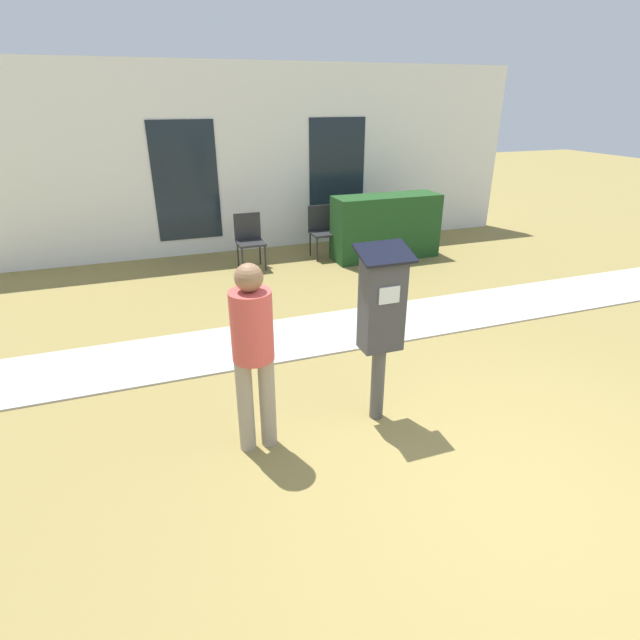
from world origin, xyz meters
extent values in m
plane|color=olive|center=(0.00, 0.00, 0.00)|extent=(40.00, 40.00, 0.00)
cube|color=#B7B2A8|center=(0.00, 2.98, 0.01)|extent=(12.00, 1.10, 0.02)
cube|color=white|center=(0.00, 7.03, 1.60)|extent=(10.00, 0.24, 3.20)
cube|color=#19232D|center=(-1.40, 6.90, 1.30)|extent=(1.10, 0.02, 2.00)
cube|color=#19232D|center=(1.40, 6.90, 1.30)|extent=(1.10, 0.02, 2.00)
cylinder|color=#4C4C4C|center=(-0.46, 1.20, 0.35)|extent=(0.12, 0.12, 0.70)
cube|color=#38383D|center=(-0.46, 1.20, 1.10)|extent=(0.34, 0.22, 0.80)
cube|color=silver|center=(-0.46, 1.08, 1.22)|extent=(0.18, 0.01, 0.14)
cube|color=black|center=(-0.46, 1.20, 1.53)|extent=(0.44, 0.31, 0.12)
cylinder|color=gray|center=(-1.65, 1.16, 0.41)|extent=(0.13, 0.13, 0.82)
cylinder|color=gray|center=(-1.47, 1.16, 0.41)|extent=(0.13, 0.13, 0.82)
cylinder|color=#D14C47|center=(-1.56, 1.16, 1.09)|extent=(0.32, 0.32, 0.55)
sphere|color=#8C6647|center=(-1.56, 1.16, 1.48)|extent=(0.21, 0.21, 0.21)
cylinder|color=#262628|center=(-0.76, 5.55, 0.21)|extent=(0.03, 0.03, 0.42)
cylinder|color=#262628|center=(-0.38, 5.55, 0.21)|extent=(0.03, 0.03, 0.42)
cylinder|color=#262628|center=(-0.76, 5.93, 0.21)|extent=(0.03, 0.03, 0.42)
cylinder|color=#262628|center=(-0.38, 5.93, 0.21)|extent=(0.03, 0.03, 0.42)
cube|color=#262628|center=(-0.57, 5.74, 0.44)|extent=(0.44, 0.44, 0.04)
cube|color=#262628|center=(-0.57, 5.94, 0.68)|extent=(0.44, 0.04, 0.44)
cylinder|color=#262628|center=(0.59, 5.73, 0.21)|extent=(0.03, 0.03, 0.42)
cylinder|color=#262628|center=(0.97, 5.73, 0.21)|extent=(0.03, 0.03, 0.42)
cylinder|color=#262628|center=(0.59, 6.11, 0.21)|extent=(0.03, 0.03, 0.42)
cylinder|color=#262628|center=(0.97, 6.11, 0.21)|extent=(0.03, 0.03, 0.42)
cube|color=#262628|center=(0.78, 5.92, 0.44)|extent=(0.44, 0.44, 0.04)
cube|color=#262628|center=(0.78, 6.12, 0.68)|extent=(0.44, 0.04, 0.44)
cylinder|color=#262628|center=(1.93, 5.73, 0.21)|extent=(0.03, 0.03, 0.42)
cylinder|color=#262628|center=(2.31, 5.73, 0.21)|extent=(0.03, 0.03, 0.42)
cylinder|color=#262628|center=(1.93, 6.11, 0.21)|extent=(0.03, 0.03, 0.42)
cylinder|color=#262628|center=(2.31, 6.11, 0.21)|extent=(0.03, 0.03, 0.42)
cube|color=#262628|center=(2.12, 5.92, 0.44)|extent=(0.44, 0.44, 0.04)
cube|color=#262628|center=(2.12, 6.12, 0.68)|extent=(0.44, 0.04, 0.44)
cube|color=#1E471E|center=(1.81, 5.58, 0.55)|extent=(1.88, 0.60, 1.10)
camera|label=1|loc=(-2.22, -2.17, 2.66)|focal=28.00mm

